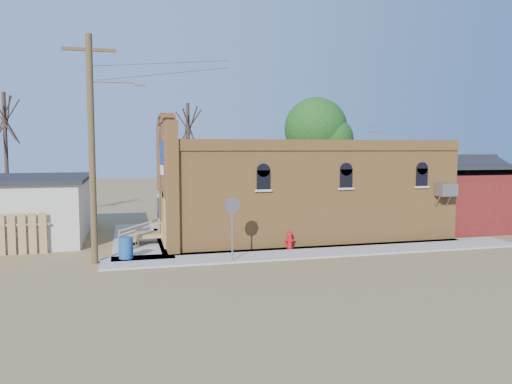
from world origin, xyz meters
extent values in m
plane|color=olive|center=(0.00, 0.00, 0.00)|extent=(120.00, 120.00, 0.00)
cube|color=#9E9991|center=(1.50, 0.90, 0.04)|extent=(19.00, 2.20, 0.08)
cube|color=#9E9991|center=(-6.30, 6.00, 0.04)|extent=(2.60, 10.00, 0.08)
cube|color=#B17336|center=(2.00, 5.50, 2.25)|extent=(14.00, 7.00, 4.50)
cube|color=black|center=(2.00, 5.50, 4.55)|extent=(13.80, 6.80, 0.12)
cube|color=#B17336|center=(-5.00, 5.50, 2.90)|extent=(0.50, 7.40, 5.80)
cube|color=navy|center=(-5.30, 4.30, 4.00)|extent=(0.08, 1.10, 1.56)
cube|color=gray|center=(8.10, 1.55, 2.60)|extent=(0.85, 0.65, 0.60)
cube|color=#4F190D|center=(11.50, 5.50, 1.60)|extent=(5.00, 6.00, 3.20)
cylinder|color=#4C391E|center=(-8.20, 1.20, 4.50)|extent=(0.26, 0.26, 9.00)
cube|color=#4C391E|center=(-8.20, 1.20, 8.40)|extent=(2.00, 0.12, 0.12)
cylinder|color=gray|center=(-7.30, 1.20, 7.20)|extent=(1.80, 0.08, 0.08)
cube|color=gray|center=(-6.30, 1.20, 7.15)|extent=(0.45, 0.22, 0.14)
cylinder|color=#402E24|center=(-3.00, 13.00, 3.75)|extent=(0.24, 0.24, 7.50)
cylinder|color=#402E24|center=(-14.00, 14.00, 4.00)|extent=(0.24, 0.24, 8.00)
cylinder|color=#402E24|center=(6.00, 13.50, 3.15)|extent=(0.28, 0.28, 6.30)
sphere|color=#164012|center=(6.00, 13.50, 5.95)|extent=(4.40, 4.40, 4.40)
cylinder|color=#B60A12|center=(0.20, 1.80, 0.11)|extent=(0.35, 0.35, 0.06)
cylinder|color=#B60A12|center=(0.20, 1.80, 0.42)|extent=(0.24, 0.24, 0.57)
sphere|color=#B60A12|center=(0.20, 1.80, 0.72)|extent=(0.23, 0.23, 0.23)
cylinder|color=#B60A12|center=(0.20, 1.66, 0.43)|extent=(0.11, 0.13, 0.10)
cylinder|color=#B60A12|center=(0.06, 1.80, 0.43)|extent=(0.13, 0.11, 0.10)
cylinder|color=#B60A12|center=(0.35, 1.80, 0.43)|extent=(0.13, 0.11, 0.10)
cylinder|color=gray|center=(-2.84, 0.00, 1.25)|extent=(0.08, 0.08, 2.34)
cylinder|color=gray|center=(-2.84, -0.02, 2.32)|extent=(0.70, 0.15, 0.70)
cylinder|color=#AB0922|center=(-2.84, 0.02, 2.32)|extent=(0.70, 0.15, 0.70)
cylinder|color=navy|center=(-6.99, 1.50, 0.53)|extent=(0.63, 0.63, 0.89)
camera|label=1|loc=(-6.91, -19.41, 4.60)|focal=35.00mm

